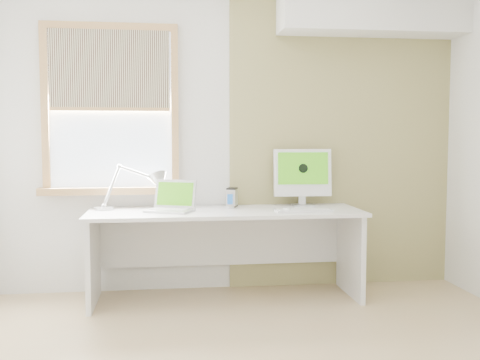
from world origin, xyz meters
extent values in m
cube|color=silver|center=(0.00, 1.76, 1.30)|extent=(4.00, 0.02, 2.60)
cube|color=silver|center=(0.00, -1.76, 1.30)|extent=(4.00, 0.02, 2.60)
cube|color=tan|center=(1.00, 1.74, 1.30)|extent=(2.00, 0.02, 2.60)
cube|color=white|center=(1.20, 1.57, 2.40)|extent=(1.60, 0.40, 0.42)
cube|color=#AD7D44|center=(-1.53, 1.72, 1.55)|extent=(0.06, 0.06, 1.42)
cube|color=#AD7D44|center=(-0.47, 1.72, 1.55)|extent=(0.06, 0.06, 1.42)
cube|color=#AD7D44|center=(-1.00, 1.72, 2.23)|extent=(1.00, 0.06, 0.06)
cube|color=#AD7D44|center=(-1.00, 1.70, 0.87)|extent=(1.20, 0.14, 0.06)
cube|color=#D1E2F9|center=(-1.00, 1.74, 1.55)|extent=(1.00, 0.01, 1.30)
cube|color=beige|center=(-1.00, 1.70, 1.88)|extent=(0.98, 0.02, 0.65)
cube|color=#AD7D44|center=(-1.00, 1.70, 1.55)|extent=(0.98, 0.03, 0.03)
cube|color=silver|center=(-0.07, 1.38, 0.71)|extent=(2.20, 0.70, 0.03)
cube|color=silver|center=(-1.12, 1.38, 0.35)|extent=(0.04, 0.64, 0.70)
cube|color=silver|center=(0.98, 1.38, 0.35)|extent=(0.04, 0.64, 0.70)
cube|color=silver|center=(-0.07, 1.70, 0.45)|extent=(2.08, 0.02, 0.48)
cylinder|color=silver|center=(-1.05, 1.54, 0.74)|extent=(0.18, 0.18, 0.02)
sphere|color=silver|center=(-1.05, 1.54, 0.76)|extent=(0.05, 0.05, 0.05)
cylinder|color=silver|center=(-0.99, 1.55, 0.92)|extent=(0.15, 0.05, 0.33)
sphere|color=silver|center=(-0.92, 1.56, 1.08)|extent=(0.05, 0.05, 0.04)
cylinder|color=silver|center=(-0.78, 1.58, 1.03)|extent=(0.30, 0.04, 0.13)
sphere|color=silver|center=(-0.63, 1.59, 0.97)|extent=(0.04, 0.04, 0.04)
cone|color=silver|center=(-0.60, 1.59, 0.95)|extent=(0.26, 0.27, 0.20)
cube|color=silver|center=(-0.52, 1.35, 0.74)|extent=(0.42, 0.36, 0.02)
cube|color=#B2B5B7|center=(-0.52, 1.35, 0.75)|extent=(0.33, 0.25, 0.00)
cube|color=silver|center=(-0.48, 1.46, 0.86)|extent=(0.35, 0.21, 0.23)
cube|color=#347C0E|center=(-0.48, 1.46, 0.86)|extent=(0.30, 0.17, 0.18)
cylinder|color=silver|center=(-0.03, 1.49, 0.74)|extent=(0.08, 0.08, 0.02)
cube|color=silver|center=(-0.03, 1.49, 0.81)|extent=(0.06, 0.02, 0.11)
cube|color=#194C99|center=(-0.03, 1.48, 0.81)|extent=(0.05, 0.01, 0.08)
cube|color=silver|center=(0.01, 1.60, 0.81)|extent=(0.11, 0.14, 0.16)
cube|color=black|center=(0.01, 1.60, 0.89)|extent=(0.11, 0.14, 0.01)
cube|color=black|center=(0.01, 1.60, 0.74)|extent=(0.11, 0.14, 0.01)
cube|color=silver|center=(0.61, 1.59, 0.74)|extent=(0.19, 0.17, 0.01)
cube|color=silver|center=(0.62, 1.62, 0.82)|extent=(0.06, 0.02, 0.16)
cube|color=white|center=(0.61, 1.61, 1.01)|extent=(0.50, 0.10, 0.41)
cube|color=#347C0E|center=(0.61, 1.58, 1.05)|extent=(0.43, 0.04, 0.27)
cylinder|color=black|center=(0.61, 1.58, 1.05)|extent=(0.08, 0.01, 0.08)
cube|color=white|center=(0.53, 1.22, 0.74)|extent=(0.45, 0.14, 0.02)
cube|color=white|center=(0.53, 1.22, 0.75)|extent=(0.42, 0.11, 0.00)
ellipsoid|color=white|center=(0.39, 1.21, 0.75)|extent=(0.07, 0.12, 0.03)
camera|label=1|loc=(-0.54, -3.08, 1.32)|focal=41.91mm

